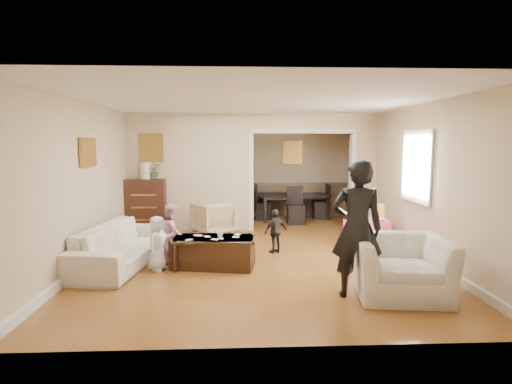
{
  "coord_description": "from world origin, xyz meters",
  "views": [
    {
      "loc": [
        -0.32,
        -7.11,
        1.93
      ],
      "look_at": [
        0.0,
        0.2,
        1.05
      ],
      "focal_mm": 28.13,
      "sensor_mm": 36.0,
      "label": 1
    }
  ],
  "objects_px": {
    "dining_table": "(292,206)",
    "child_kneel_a": "(157,243)",
    "child_kneel_b": "(172,233)",
    "coffee_cup": "(220,235)",
    "child_toddler": "(276,231)",
    "armchair_back": "(213,218)",
    "table_lamp": "(145,171)",
    "cyan_cup": "(370,219)",
    "dresser": "(147,206)",
    "coffee_table": "(214,252)",
    "adult_person": "(357,229)",
    "play_table": "(374,233)",
    "sofa": "(123,245)",
    "armchair_front": "(400,267)"
  },
  "relations": [
    {
      "from": "dining_table",
      "to": "child_kneel_a",
      "type": "relative_size",
      "value": 2.18
    },
    {
      "from": "child_kneel_b",
      "to": "coffee_cup",
      "type": "bearing_deg",
      "value": -123.85
    },
    {
      "from": "child_kneel_b",
      "to": "child_toddler",
      "type": "height_order",
      "value": "child_kneel_b"
    },
    {
      "from": "armchair_back",
      "to": "table_lamp",
      "type": "xyz_separation_m",
      "value": [
        -1.46,
        0.21,
        1.01
      ]
    },
    {
      "from": "dining_table",
      "to": "cyan_cup",
      "type": "bearing_deg",
      "value": -79.23
    },
    {
      "from": "dresser",
      "to": "child_kneel_b",
      "type": "distance_m",
      "value": 2.44
    },
    {
      "from": "child_kneel_b",
      "to": "dresser",
      "type": "bearing_deg",
      "value": 11.86
    },
    {
      "from": "coffee_cup",
      "to": "child_kneel_b",
      "type": "distance_m",
      "value": 0.87
    },
    {
      "from": "coffee_table",
      "to": "coffee_cup",
      "type": "distance_m",
      "value": 0.3
    },
    {
      "from": "armchair_back",
      "to": "cyan_cup",
      "type": "height_order",
      "value": "armchair_back"
    },
    {
      "from": "adult_person",
      "to": "child_kneel_b",
      "type": "relative_size",
      "value": 1.81
    },
    {
      "from": "dresser",
      "to": "cyan_cup",
      "type": "relative_size",
      "value": 14.72
    },
    {
      "from": "play_table",
      "to": "cyan_cup",
      "type": "height_order",
      "value": "cyan_cup"
    },
    {
      "from": "sofa",
      "to": "coffee_cup",
      "type": "bearing_deg",
      "value": -88.85
    },
    {
      "from": "armchair_front",
      "to": "cyan_cup",
      "type": "xyz_separation_m",
      "value": [
        0.43,
        2.5,
        0.14
      ]
    },
    {
      "from": "play_table",
      "to": "child_toddler",
      "type": "xyz_separation_m",
      "value": [
        -1.93,
        -0.49,
        0.15
      ]
    },
    {
      "from": "play_table",
      "to": "cyan_cup",
      "type": "bearing_deg",
      "value": -153.43
    },
    {
      "from": "armchair_back",
      "to": "cyan_cup",
      "type": "xyz_separation_m",
      "value": [
        3.03,
        -1.16,
        0.17
      ]
    },
    {
      "from": "coffee_table",
      "to": "child_kneel_a",
      "type": "bearing_deg",
      "value": -169.99
    },
    {
      "from": "play_table",
      "to": "child_kneel_a",
      "type": "xyz_separation_m",
      "value": [
        -3.83,
        -1.39,
        0.18
      ]
    },
    {
      "from": "armchair_front",
      "to": "child_toddler",
      "type": "xyz_separation_m",
      "value": [
        -1.4,
        2.07,
        0.02
      ]
    },
    {
      "from": "armchair_back",
      "to": "coffee_cup",
      "type": "bearing_deg",
      "value": 62.64
    },
    {
      "from": "dining_table",
      "to": "adult_person",
      "type": "relative_size",
      "value": 1.05
    },
    {
      "from": "armchair_front",
      "to": "play_table",
      "type": "relative_size",
      "value": 2.31
    },
    {
      "from": "armchair_back",
      "to": "play_table",
      "type": "relative_size",
      "value": 1.52
    },
    {
      "from": "play_table",
      "to": "dining_table",
      "type": "distance_m",
      "value": 3.01
    },
    {
      "from": "dining_table",
      "to": "child_toddler",
      "type": "relative_size",
      "value": 2.34
    },
    {
      "from": "adult_person",
      "to": "armchair_back",
      "type": "bearing_deg",
      "value": -53.93
    },
    {
      "from": "armchair_back",
      "to": "coffee_table",
      "type": "height_order",
      "value": "armchair_back"
    },
    {
      "from": "dining_table",
      "to": "child_kneel_a",
      "type": "height_order",
      "value": "child_kneel_a"
    },
    {
      "from": "adult_person",
      "to": "coffee_cup",
      "type": "bearing_deg",
      "value": -28.67
    },
    {
      "from": "coffee_cup",
      "to": "adult_person",
      "type": "height_order",
      "value": "adult_person"
    },
    {
      "from": "coffee_cup",
      "to": "child_toddler",
      "type": "relative_size",
      "value": 0.13
    },
    {
      "from": "coffee_table",
      "to": "armchair_front",
      "type": "bearing_deg",
      "value": -28.21
    },
    {
      "from": "dresser",
      "to": "armchair_front",
      "type": "bearing_deg",
      "value": -43.58
    },
    {
      "from": "armchair_back",
      "to": "child_kneel_b",
      "type": "distance_m",
      "value": 2.12
    },
    {
      "from": "armchair_front",
      "to": "dresser",
      "type": "distance_m",
      "value": 5.62
    },
    {
      "from": "coffee_table",
      "to": "sofa",
      "type": "bearing_deg",
      "value": 174.03
    },
    {
      "from": "dresser",
      "to": "adult_person",
      "type": "height_order",
      "value": "adult_person"
    },
    {
      "from": "armchair_front",
      "to": "cyan_cup",
      "type": "distance_m",
      "value": 2.54
    },
    {
      "from": "table_lamp",
      "to": "coffee_table",
      "type": "xyz_separation_m",
      "value": [
        1.62,
        -2.56,
        -1.12
      ]
    },
    {
      "from": "coffee_table",
      "to": "dining_table",
      "type": "xyz_separation_m",
      "value": [
        1.77,
        3.99,
        0.09
      ]
    },
    {
      "from": "table_lamp",
      "to": "child_toddler",
      "type": "distance_m",
      "value": 3.36
    },
    {
      "from": "coffee_cup",
      "to": "child_kneel_a",
      "type": "bearing_deg",
      "value": -173.99
    },
    {
      "from": "dining_table",
      "to": "play_table",
      "type": "bearing_deg",
      "value": -77.11
    },
    {
      "from": "sofa",
      "to": "table_lamp",
      "type": "distance_m",
      "value": 2.62
    },
    {
      "from": "coffee_cup",
      "to": "cyan_cup",
      "type": "relative_size",
      "value": 1.27
    },
    {
      "from": "armchair_front",
      "to": "child_kneel_b",
      "type": "bearing_deg",
      "value": 160.0
    },
    {
      "from": "cyan_cup",
      "to": "adult_person",
      "type": "bearing_deg",
      "value": -111.9
    },
    {
      "from": "dresser",
      "to": "dining_table",
      "type": "height_order",
      "value": "dresser"
    }
  ]
}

